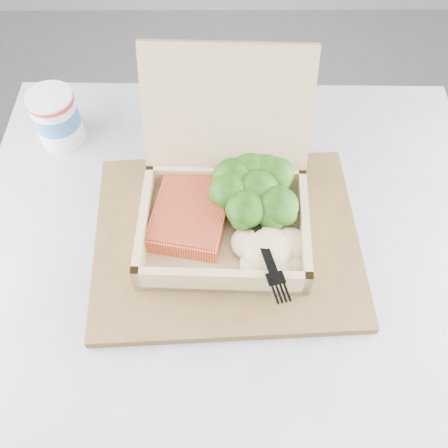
{
  "coord_description": "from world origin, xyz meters",
  "views": [
    {
      "loc": [
        0.32,
        0.1,
        1.27
      ],
      "look_at": [
        0.32,
        0.44,
        0.74
      ],
      "focal_mm": 40.0,
      "sensor_mm": 36.0,
      "label": 1
    }
  ],
  "objects_px": {
    "takeout_container": "(225,191)",
    "paper_cup": "(56,116)",
    "serving_tray": "(227,239)",
    "cafe_table": "(230,324)"
  },
  "relations": [
    {
      "from": "takeout_container",
      "to": "paper_cup",
      "type": "relative_size",
      "value": 2.8
    },
    {
      "from": "takeout_container",
      "to": "paper_cup",
      "type": "height_order",
      "value": "takeout_container"
    },
    {
      "from": "serving_tray",
      "to": "takeout_container",
      "type": "distance_m",
      "value": 0.07
    },
    {
      "from": "cafe_table",
      "to": "takeout_container",
      "type": "xyz_separation_m",
      "value": [
        -0.01,
        0.08,
        0.24
      ]
    },
    {
      "from": "serving_tray",
      "to": "takeout_container",
      "type": "height_order",
      "value": "takeout_container"
    },
    {
      "from": "serving_tray",
      "to": "takeout_container",
      "type": "relative_size",
      "value": 1.44
    },
    {
      "from": "serving_tray",
      "to": "paper_cup",
      "type": "xyz_separation_m",
      "value": [
        -0.25,
        0.19,
        0.04
      ]
    },
    {
      "from": "cafe_table",
      "to": "paper_cup",
      "type": "xyz_separation_m",
      "value": [
        -0.25,
        0.23,
        0.22
      ]
    },
    {
      "from": "takeout_container",
      "to": "cafe_table",
      "type": "bearing_deg",
      "value": -82.66
    },
    {
      "from": "cafe_table",
      "to": "serving_tray",
      "type": "relative_size",
      "value": 2.09
    }
  ]
}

